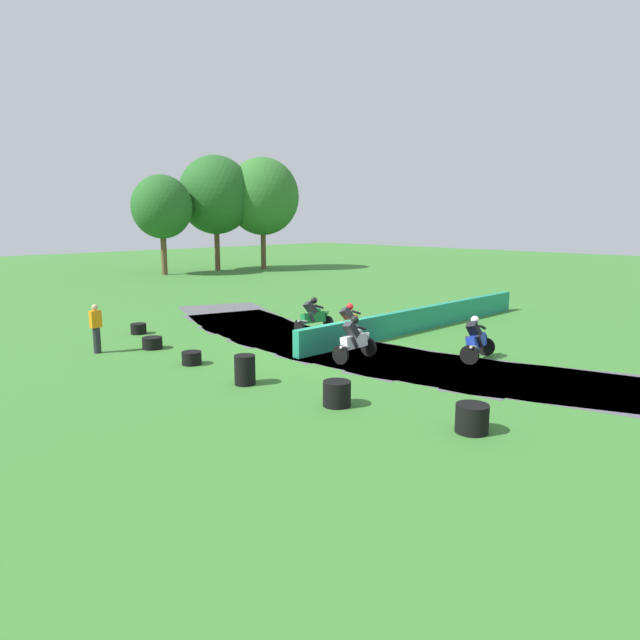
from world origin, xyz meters
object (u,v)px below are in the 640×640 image
at_px(tire_stack_mid_b, 192,358).
at_px(tire_stack_near, 139,329).
at_px(motorcycle_fourth_blue, 477,339).
at_px(tire_stack_far, 245,370).
at_px(motorcycle_trailing_white, 355,339).
at_px(traffic_cone, 388,315).
at_px(tire_stack_extra_a, 337,394).
at_px(motorcycle_chase_orange, 352,323).
at_px(tire_stack_mid_a, 152,343).
at_px(motorcycle_lead_green, 315,316).
at_px(tire_stack_extra_b, 472,418).
at_px(track_marshal, 96,329).

bearing_deg(tire_stack_mid_b, tire_stack_near, 78.40).
distance_m(motorcycle_fourth_blue, tire_stack_far, 7.52).
distance_m(motorcycle_trailing_white, motorcycle_fourth_blue, 3.85).
bearing_deg(traffic_cone, tire_stack_extra_a, -147.30).
xyz_separation_m(tire_stack_near, tire_stack_mid_b, (-1.13, -5.51, -0.00)).
bearing_deg(motorcycle_chase_orange, tire_stack_mid_a, 147.47).
height_order(motorcycle_trailing_white, motorcycle_fourth_blue, motorcycle_trailing_white).
relative_size(tire_stack_near, tire_stack_far, 0.74).
distance_m(motorcycle_lead_green, tire_stack_mid_b, 6.24).
relative_size(motorcycle_trailing_white, tire_stack_near, 2.86).
distance_m(motorcycle_fourth_blue, traffic_cone, 7.29).
height_order(tire_stack_extra_a, tire_stack_extra_b, same).
bearing_deg(tire_stack_mid_a, motorcycle_chase_orange, -32.53).
bearing_deg(tire_stack_extra_b, tire_stack_extra_a, 103.30).
xyz_separation_m(motorcycle_fourth_blue, tire_stack_mid_b, (-6.78, 5.77, -0.45)).
distance_m(motorcycle_chase_orange, track_marshal, 8.82).
distance_m(tire_stack_extra_a, tire_stack_extra_b, 3.26).
bearing_deg(tire_stack_extra_b, tire_stack_far, 101.05).
height_order(tire_stack_extra_b, track_marshal, track_marshal).
relative_size(tire_stack_near, tire_stack_mid_a, 0.87).
relative_size(tire_stack_mid_a, track_marshal, 0.41).
bearing_deg(tire_stack_mid_a, motorcycle_trailing_white, -57.47).
bearing_deg(tire_stack_extra_b, motorcycle_trailing_white, 63.38).
xyz_separation_m(tire_stack_mid_a, tire_stack_extra_b, (0.83, -11.79, 0.10)).
bearing_deg(tire_stack_extra_a, tire_stack_mid_b, 92.97).
bearing_deg(traffic_cone, tire_stack_near, 151.81).
height_order(motorcycle_lead_green, motorcycle_trailing_white, motorcycle_trailing_white).
height_order(motorcycle_fourth_blue, tire_stack_near, motorcycle_fourth_blue).
relative_size(tire_stack_extra_b, track_marshal, 0.43).
distance_m(motorcycle_fourth_blue, tire_stack_extra_b, 6.58).
distance_m(motorcycle_lead_green, tire_stack_extra_a, 8.93).
bearing_deg(motorcycle_trailing_white, motorcycle_fourth_blue, -43.70).
relative_size(motorcycle_trailing_white, traffic_cone, 3.82).
bearing_deg(tire_stack_far, tire_stack_mid_b, 87.00).
bearing_deg(tire_stack_extra_a, motorcycle_chase_orange, 39.23).
relative_size(tire_stack_extra_a, track_marshal, 0.41).
distance_m(motorcycle_trailing_white, tire_stack_mid_a, 7.03).
xyz_separation_m(motorcycle_fourth_blue, tire_stack_mid_a, (-6.55, 8.57, -0.45)).
xyz_separation_m(motorcycle_lead_green, tire_stack_near, (-5.02, 4.58, -0.45)).
xyz_separation_m(motorcycle_trailing_white, tire_stack_near, (-2.86, 8.62, -0.46)).
xyz_separation_m(tire_stack_mid_a, track_marshal, (-1.60, 0.72, 0.62)).
relative_size(tire_stack_mid_b, tire_stack_extra_a, 0.89).
distance_m(tire_stack_extra_a, track_marshal, 9.50).
distance_m(motorcycle_lead_green, traffic_cone, 4.18).
height_order(motorcycle_trailing_white, track_marshal, track_marshal).
height_order(motorcycle_lead_green, motorcycle_chase_orange, motorcycle_lead_green).
bearing_deg(tire_stack_near, tire_stack_extra_b, -90.31).
relative_size(motorcycle_chase_orange, traffic_cone, 3.86).
bearing_deg(motorcycle_chase_orange, track_marshal, 149.15).
bearing_deg(motorcycle_fourth_blue, tire_stack_near, 116.59).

